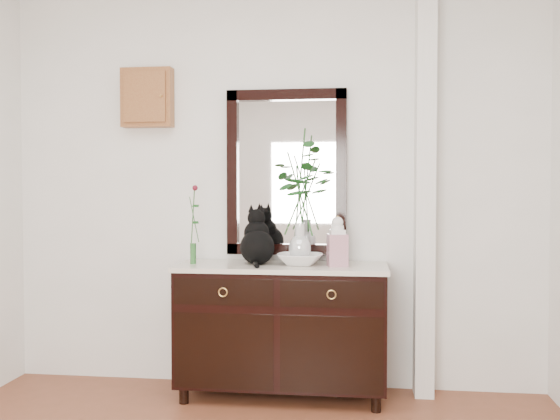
# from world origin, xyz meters

# --- Properties ---
(wall_back) EXTENTS (3.60, 0.04, 2.70)m
(wall_back) POSITION_xyz_m (0.00, 1.98, 1.35)
(wall_back) COLOR white
(wall_back) RESTS_ON ground
(pilaster) EXTENTS (0.12, 0.20, 2.70)m
(pilaster) POSITION_xyz_m (1.00, 1.90, 1.35)
(pilaster) COLOR white
(pilaster) RESTS_ON ground
(sideboard) EXTENTS (1.33, 0.52, 0.82)m
(sideboard) POSITION_xyz_m (0.10, 1.73, 0.47)
(sideboard) COLOR black
(sideboard) RESTS_ON ground
(wall_mirror) EXTENTS (0.80, 0.06, 1.10)m
(wall_mirror) POSITION_xyz_m (0.10, 1.97, 1.44)
(wall_mirror) COLOR black
(wall_mirror) RESTS_ON wall_back
(key_cabinet) EXTENTS (0.35, 0.10, 0.40)m
(key_cabinet) POSITION_xyz_m (-0.85, 1.94, 1.95)
(key_cabinet) COLOR brown
(key_cabinet) RESTS_ON wall_back
(cat) EXTENTS (0.32, 0.36, 0.36)m
(cat) POSITION_xyz_m (-0.06, 1.75, 1.03)
(cat) COLOR black
(cat) RESTS_ON sideboard
(lotus_bowl) EXTENTS (0.30, 0.30, 0.07)m
(lotus_bowl) POSITION_xyz_m (0.21, 1.73, 0.89)
(lotus_bowl) COLOR white
(lotus_bowl) RESTS_ON sideboard
(vase_branches) EXTENTS (0.43, 0.43, 0.85)m
(vase_branches) POSITION_xyz_m (0.21, 1.73, 1.30)
(vase_branches) COLOR silver
(vase_branches) RESTS_ON lotus_bowl
(bud_vase_rose) EXTENTS (0.08, 0.08, 0.51)m
(bud_vase_rose) POSITION_xyz_m (-0.47, 1.70, 1.11)
(bud_vase_rose) COLOR #2B632B
(bud_vase_rose) RESTS_ON sideboard
(ginger_jar) EXTENTS (0.14, 0.14, 0.32)m
(ginger_jar) POSITION_xyz_m (0.45, 1.69, 1.01)
(ginger_jar) COLOR silver
(ginger_jar) RESTS_ON sideboard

